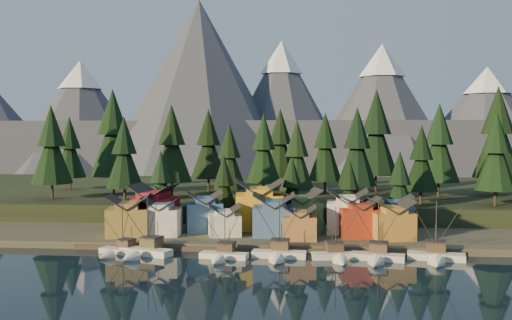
# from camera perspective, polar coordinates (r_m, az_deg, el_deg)

# --- Properties ---
(ground) EXTENTS (500.00, 500.00, 0.00)m
(ground) POSITION_cam_1_polar(r_m,az_deg,el_deg) (103.40, 0.17, -10.97)
(ground) COLOR black
(ground) RESTS_ON ground
(shore_strip) EXTENTS (400.00, 50.00, 1.50)m
(shore_strip) POSITION_cam_1_polar(r_m,az_deg,el_deg) (142.32, 1.59, -6.85)
(shore_strip) COLOR #3C362B
(shore_strip) RESTS_ON ground
(hillside) EXTENTS (420.00, 100.00, 6.00)m
(hillside) POSITION_cam_1_polar(r_m,az_deg,el_deg) (191.46, 2.54, -3.67)
(hillside) COLOR black
(hillside) RESTS_ON ground
(dock) EXTENTS (80.00, 4.00, 1.00)m
(dock) POSITION_cam_1_polar(r_m,az_deg,el_deg) (119.33, 0.87, -8.86)
(dock) COLOR #4A4135
(dock) RESTS_ON ground
(mountain_ridge) EXTENTS (560.00, 190.00, 90.00)m
(mountain_ridge) POSITION_cam_1_polar(r_m,az_deg,el_deg) (313.89, 2.84, 3.08)
(mountain_ridge) COLOR #4F5265
(mountain_ridge) RESTS_ON ground
(boat_0) EXTENTS (9.76, 10.14, 10.35)m
(boat_0) POSITION_cam_1_polar(r_m,az_deg,el_deg) (118.91, -13.68, -8.28)
(boat_0) COLOR beige
(boat_0) RESTS_ON ground
(boat_1) EXTENTS (11.57, 12.09, 12.75)m
(boat_1) POSITION_cam_1_polar(r_m,az_deg,el_deg) (116.49, -11.31, -8.24)
(boat_1) COLOR silver
(boat_1) RESTS_ON ground
(boat_2) EXTENTS (9.98, 10.61, 10.84)m
(boat_2) POSITION_cam_1_polar(r_m,az_deg,el_deg) (111.57, -3.39, -8.89)
(boat_2) COLOR silver
(boat_2) RESTS_ON ground
(boat_3) EXTENTS (11.05, 11.92, 12.28)m
(boat_3) POSITION_cam_1_polar(r_m,az_deg,el_deg) (112.06, 2.25, -8.69)
(boat_3) COLOR silver
(boat_3) RESTS_ON ground
(boat_4) EXTENTS (10.11, 10.74, 11.30)m
(boat_4) POSITION_cam_1_polar(r_m,az_deg,el_deg) (112.12, 8.14, -8.79)
(boat_4) COLOR silver
(boat_4) RESTS_ON ground
(boat_5) EXTENTS (10.79, 11.36, 11.93)m
(boat_5) POSITION_cam_1_polar(r_m,az_deg,el_deg) (112.30, 12.04, -8.75)
(boat_5) COLOR beige
(boat_5) RESTS_ON ground
(boat_6) EXTENTS (11.44, 12.08, 12.63)m
(boat_6) POSITION_cam_1_polar(r_m,az_deg,el_deg) (115.13, 17.57, -8.47)
(boat_6) COLOR beige
(boat_6) RESTS_ON ground
(house_front_0) EXTENTS (10.48, 10.07, 9.10)m
(house_front_0) POSITION_cam_1_polar(r_m,az_deg,el_deg) (130.50, -12.64, -5.34)
(house_front_0) COLOR olive
(house_front_0) RESTS_ON shore_strip
(house_front_1) EXTENTS (8.61, 8.29, 8.58)m
(house_front_1) POSITION_cam_1_polar(r_m,az_deg,el_deg) (130.36, -9.42, -5.44)
(house_front_1) COLOR beige
(house_front_1) RESTS_ON shore_strip
(house_front_2) EXTENTS (8.41, 8.45, 6.85)m
(house_front_2) POSITION_cam_1_polar(r_m,az_deg,el_deg) (128.18, -3.17, -5.96)
(house_front_2) COLOR silver
(house_front_2) RESTS_ON shore_strip
(house_front_3) EXTENTS (9.79, 9.38, 9.44)m
(house_front_3) POSITION_cam_1_polar(r_m,az_deg,el_deg) (127.81, 1.79, -5.36)
(house_front_3) COLOR #395788
(house_front_3) RESTS_ON shore_strip
(house_front_4) EXTENTS (7.22, 7.78, 7.32)m
(house_front_4) POSITION_cam_1_polar(r_m,az_deg,el_deg) (124.24, 4.41, -6.13)
(house_front_4) COLOR #976335
(house_front_4) RESTS_ON shore_strip
(house_front_5) EXTENTS (9.44, 8.77, 8.95)m
(house_front_5) POSITION_cam_1_polar(r_m,az_deg,el_deg) (128.63, 10.23, -5.47)
(house_front_5) COLOR maroon
(house_front_5) RESTS_ON shore_strip
(house_front_6) EXTENTS (9.95, 9.58, 8.55)m
(house_front_6) POSITION_cam_1_polar(r_m,az_deg,el_deg) (127.19, 13.41, -5.69)
(house_front_6) COLOR #AE7A2C
(house_front_6) RESTS_ON shore_strip
(house_back_0) EXTENTS (11.05, 10.71, 10.74)m
(house_back_0) POSITION_cam_1_polar(r_m,az_deg,el_deg) (137.72, -10.16, -4.53)
(house_back_0) COLOR maroon
(house_back_0) RESTS_ON shore_strip
(house_back_1) EXTENTS (10.07, 10.14, 9.27)m
(house_back_1) POSITION_cam_1_polar(r_m,az_deg,el_deg) (134.25, -5.22, -5.02)
(house_back_1) COLOR #3C5F8D
(house_back_1) RESTS_ON shore_strip
(house_back_2) EXTENTS (12.12, 11.32, 11.74)m
(house_back_2) POSITION_cam_1_polar(r_m,az_deg,el_deg) (136.37, 0.31, -4.33)
(house_back_2) COLOR gold
(house_back_2) RESTS_ON shore_strip
(house_back_3) EXTENTS (11.39, 10.60, 9.86)m
(house_back_3) POSITION_cam_1_polar(r_m,az_deg,el_deg) (133.72, 4.32, -4.91)
(house_back_3) COLOR #48703C
(house_back_3) RESTS_ON shore_strip
(house_back_4) EXTENTS (9.53, 9.18, 10.03)m
(house_back_4) POSITION_cam_1_polar(r_m,az_deg,el_deg) (132.76, 9.10, -4.96)
(house_back_4) COLOR white
(house_back_4) RESTS_ON shore_strip
(house_back_5) EXTENTS (8.08, 8.18, 8.69)m
(house_back_5) POSITION_cam_1_polar(r_m,az_deg,el_deg) (135.13, 13.74, -5.17)
(house_back_5) COLOR #3A608B
(house_back_5) RESTS_ON shore_strip
(tree_hill_0) EXTENTS (11.25, 11.25, 26.20)m
(tree_hill_0) POSITION_cam_1_polar(r_m,az_deg,el_deg) (167.77, -19.77, 1.18)
(tree_hill_0) COLOR #332319
(tree_hill_0) RESTS_ON hillside
(tree_hill_1) EXTENTS (13.65, 13.65, 31.79)m
(tree_hill_1) POSITION_cam_1_polar(r_m,az_deg,el_deg) (178.03, -14.09, 2.33)
(tree_hill_1) COLOR #332319
(tree_hill_1) RESTS_ON hillside
(tree_hill_2) EXTENTS (9.82, 9.82, 22.87)m
(tree_hill_2) POSITION_cam_1_polar(r_m,az_deg,el_deg) (155.99, -13.03, 0.49)
(tree_hill_2) COLOR #332319
(tree_hill_2) RESTS_ON hillside
(tree_hill_3) EXTENTS (11.44, 11.44, 26.66)m
(tree_hill_3) POSITION_cam_1_polar(r_m,az_deg,el_deg) (164.72, -8.43, 1.37)
(tree_hill_3) COLOR #332319
(tree_hill_3) RESTS_ON hillside
(tree_hill_4) EXTENTS (11.10, 11.10, 25.87)m
(tree_hill_4) POSITION_cam_1_polar(r_m,az_deg,el_deg) (177.77, -4.78, 1.36)
(tree_hill_4) COLOR #332319
(tree_hill_4) RESTS_ON hillside
(tree_hill_5) EXTENTS (9.06, 9.06, 21.10)m
(tree_hill_5) POSITION_cam_1_polar(r_m,az_deg,el_deg) (151.63, -2.69, 0.13)
(tree_hill_5) COLOR #332319
(tree_hill_5) RESTS_ON hillside
(tree_hill_6) EXTENTS (10.36, 10.36, 24.14)m
(tree_hill_6) POSITION_cam_1_polar(r_m,az_deg,el_deg) (165.61, 0.77, 0.93)
(tree_hill_6) COLOR #332319
(tree_hill_6) RESTS_ON hillside
(tree_hill_7) EXTENTS (9.42, 9.42, 21.95)m
(tree_hill_7) POSITION_cam_1_polar(r_m,az_deg,el_deg) (148.20, 4.11, 0.24)
(tree_hill_7) COLOR #332319
(tree_hill_7) RESTS_ON hillside
(tree_hill_8) EXTENTS (10.56, 10.56, 24.61)m
(tree_hill_8) POSITION_cam_1_polar(r_m,az_deg,el_deg) (172.18, 6.93, 1.07)
(tree_hill_8) COLOR #332319
(tree_hill_8) RESTS_ON hillside
(tree_hill_9) EXTENTS (10.90, 10.90, 25.40)m
(tree_hill_9) POSITION_cam_1_polar(r_m,az_deg,el_deg) (155.66, 10.07, 1.02)
(tree_hill_9) COLOR #332319
(tree_hill_9) RESTS_ON hillside
(tree_hill_10) EXTENTS (13.74, 13.74, 32.00)m
(tree_hill_10) POSITION_cam_1_polar(r_m,az_deg,el_deg) (181.27, 11.93, 2.40)
(tree_hill_10) COLOR #332319
(tree_hill_10) RESTS_ON hillside
(tree_hill_11) EXTENTS (8.81, 8.81, 20.51)m
(tree_hill_11) POSITION_cam_1_polar(r_m,az_deg,el_deg) (153.02, 16.20, -0.08)
(tree_hill_11) COLOR #332319
(tree_hill_11) RESTS_ON hillside
(tree_hill_12) EXTENTS (11.57, 11.57, 26.96)m
(tree_hill_12) POSITION_cam_1_polar(r_m,az_deg,el_deg) (170.18, 17.83, 1.37)
(tree_hill_12) COLOR #332319
(tree_hill_12) RESTS_ON hillside
(tree_hill_13) EXTENTS (10.25, 10.25, 23.87)m
(tree_hill_13) POSITION_cam_1_polar(r_m,az_deg,el_deg) (155.46, 22.87, 0.53)
(tree_hill_13) COLOR #332319
(tree_hill_13) RESTS_ON hillside
(tree_hill_14) EXTENTS (13.80, 13.80, 32.15)m
(tree_hill_14) POSITION_cam_1_polar(r_m,az_deg,el_deg) (180.66, 23.01, 2.26)
(tree_hill_14) COLOR #332319
(tree_hill_14) RESTS_ON hillside
(tree_hill_15) EXTENTS (11.28, 11.28, 26.27)m
(tree_hill_15) POSITION_cam_1_polar(r_m,az_deg,el_deg) (182.29, 2.44, 1.47)
(tree_hill_15) COLOR #332319
(tree_hill_15) RESTS_ON hillside
(tree_hill_16) EXTENTS (10.16, 10.16, 23.67)m
(tree_hill_16) POSITION_cam_1_polar(r_m,az_deg,el_deg) (193.98, -18.13, 0.99)
(tree_hill_16) COLOR #332319
(tree_hill_16) RESTS_ON hillside
(tree_shore_0) EXTENTS (8.00, 8.00, 18.64)m
(tree_shore_0) POSITION_cam_1_polar(r_m,az_deg,el_deg) (145.36, -9.49, -2.34)
(tree_shore_0) COLOR #332319
(tree_shore_0) RESTS_ON shore_strip
(tree_shore_1) EXTENTS (7.55, 7.55, 17.58)m
(tree_shore_1) POSITION_cam_1_polar(r_m,az_deg,el_deg) (142.21, -3.24, -2.65)
(tree_shore_1) COLOR #332319
(tree_shore_1) RESTS_ON shore_strip
(tree_shore_2) EXTENTS (7.34, 7.34, 17.09)m
(tree_shore_2) POSITION_cam_1_polar(r_m,az_deg,el_deg) (140.76, 3.63, -2.82)
(tree_shore_2) COLOR #332319
(tree_shore_2) RESTS_ON shore_strip
(tree_shore_3) EXTENTS (7.07, 7.07, 16.47)m
(tree_shore_3) POSITION_cam_1_polar(r_m,az_deg,el_deg) (141.11, 9.33, -2.98)
(tree_shore_3) COLOR #332319
(tree_shore_3) RESTS_ON shore_strip
(tree_shore_4) EXTENTS (7.99, 7.99, 18.62)m
(tree_shore_4) POSITION_cam_1_polar(r_m,az_deg,el_deg) (142.36, 14.16, -2.50)
(tree_shore_4) COLOR #332319
(tree_shore_4) RESTS_ON shore_strip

